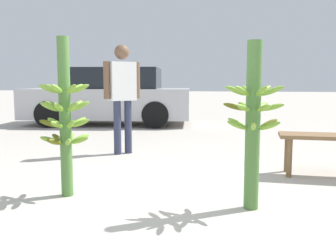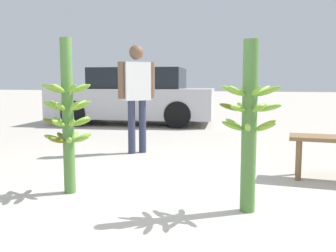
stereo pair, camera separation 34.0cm
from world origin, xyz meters
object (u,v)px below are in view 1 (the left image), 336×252
at_px(banana_stalk_left, 65,116).
at_px(parked_car, 110,97).
at_px(banana_stalk_center, 253,122).
at_px(market_bench, 334,142).
at_px(vendor_person, 122,89).

relative_size(banana_stalk_left, parked_car, 0.34).
bearing_deg(banana_stalk_center, market_bench, 55.07).
distance_m(banana_stalk_center, vendor_person, 2.74).
distance_m(banana_stalk_center, market_bench, 1.58).
height_order(banana_stalk_center, market_bench, banana_stalk_center).
bearing_deg(market_bench, vendor_person, 164.28).
bearing_deg(banana_stalk_left, vendor_person, 94.65).
distance_m(banana_stalk_left, banana_stalk_center, 1.64).
bearing_deg(banana_stalk_center, vendor_person, 131.50).
relative_size(vendor_person, market_bench, 1.36).
xyz_separation_m(banana_stalk_center, vendor_person, (-1.81, 2.04, 0.22)).
relative_size(banana_stalk_left, vendor_person, 0.92).
bearing_deg(banana_stalk_left, market_bench, 26.49).
height_order(market_bench, parked_car, parked_car).
distance_m(banana_stalk_left, vendor_person, 2.06).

